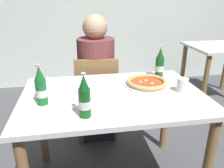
% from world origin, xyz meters
% --- Properties ---
extents(dining_table_main, '(1.20, 0.80, 0.75)m').
position_xyz_m(dining_table_main, '(0.00, 0.00, 0.64)').
color(dining_table_main, silver).
rests_on(dining_table_main, ground_plane).
extents(chair_behind_table, '(0.43, 0.43, 0.85)m').
position_xyz_m(chair_behind_table, '(-0.05, 0.61, 0.48)').
color(chair_behind_table, olive).
rests_on(chair_behind_table, ground_plane).
extents(diner_seated, '(0.34, 0.34, 1.21)m').
position_xyz_m(diner_seated, '(-0.05, 0.66, 0.58)').
color(diner_seated, '#2D3342').
rests_on(diner_seated, ground_plane).
extents(dining_table_background, '(0.80, 0.70, 0.75)m').
position_xyz_m(dining_table_background, '(1.64, 1.25, 0.59)').
color(dining_table_background, silver).
rests_on(dining_table_background, ground_plane).
extents(pizza_margherita_near, '(0.32, 0.32, 0.04)m').
position_xyz_m(pizza_margherita_near, '(0.26, 0.10, 0.77)').
color(pizza_margherita_near, white).
rests_on(pizza_margherita_near, dining_table_main).
extents(beer_bottle_left, '(0.07, 0.07, 0.25)m').
position_xyz_m(beer_bottle_left, '(-0.44, -0.07, 0.85)').
color(beer_bottle_left, '#196B2D').
rests_on(beer_bottle_left, dining_table_main).
extents(beer_bottle_center, '(0.07, 0.07, 0.25)m').
position_xyz_m(beer_bottle_center, '(-0.20, -0.26, 0.85)').
color(beer_bottle_center, '#14591E').
rests_on(beer_bottle_center, dining_table_main).
extents(beer_bottle_right, '(0.07, 0.07, 0.25)m').
position_xyz_m(beer_bottle_right, '(0.41, 0.26, 0.85)').
color(beer_bottle_right, '#14591E').
rests_on(beer_bottle_right, dining_table_main).
extents(napkin_with_cutlery, '(0.20, 0.20, 0.01)m').
position_xyz_m(napkin_with_cutlery, '(-0.22, 0.10, 0.75)').
color(napkin_with_cutlery, white).
rests_on(napkin_with_cutlery, dining_table_main).
extents(paper_cup, '(0.07, 0.07, 0.09)m').
position_xyz_m(paper_cup, '(0.46, -0.04, 0.80)').
color(paper_cup, white).
rests_on(paper_cup, dining_table_main).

